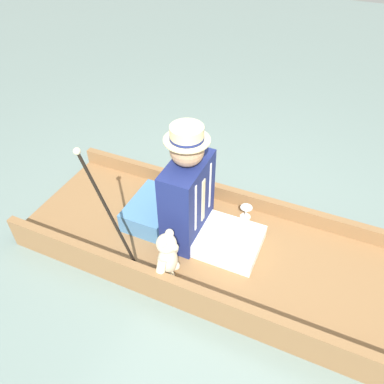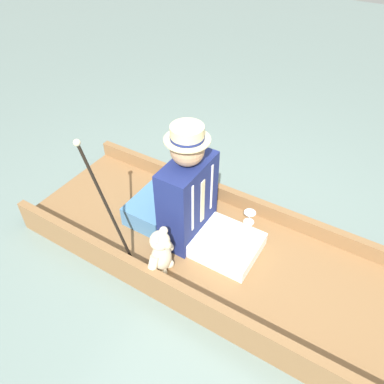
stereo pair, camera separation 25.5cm
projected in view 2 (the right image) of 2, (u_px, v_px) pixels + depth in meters
name	position (u px, v px, depth m)	size (l,w,h in m)	color
ground_plane	(210.00, 256.00, 2.84)	(16.00, 16.00, 0.00)	slate
punt_boat	(210.00, 250.00, 2.79)	(1.05, 2.86, 0.26)	brown
seat_cushion	(157.00, 207.00, 2.94)	(0.47, 0.33, 0.17)	teal
seated_person	(195.00, 201.00, 2.59)	(0.46, 0.70, 0.93)	white
teddy_bear	(161.00, 252.00, 2.47)	(0.26, 0.15, 0.37)	beige
wine_glass	(250.00, 215.00, 2.88)	(0.09, 0.09, 0.11)	silver
walking_cane	(103.00, 197.00, 2.35)	(0.04, 0.33, 0.92)	black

